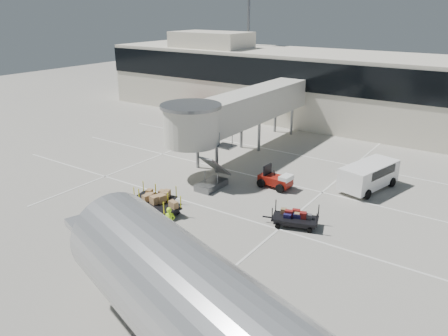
{
  "coord_description": "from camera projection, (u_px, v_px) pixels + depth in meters",
  "views": [
    {
      "loc": [
        16.91,
        -19.96,
        13.15
      ],
      "look_at": [
        -0.03,
        4.74,
        2.0
      ],
      "focal_mm": 35.0,
      "sensor_mm": 36.0,
      "label": 1
    }
  ],
  "objects": [
    {
      "name": "lane_markings",
      "position": [
        249.0,
        173.0,
        36.54
      ],
      "size": [
        40.0,
        30.0,
        0.02
      ],
      "color": "silver",
      "rests_on": "ground"
    },
    {
      "name": "minivan",
      "position": [
        370.0,
        174.0,
        33.13
      ],
      "size": [
        3.36,
        5.61,
        1.99
      ],
      "rotation": [
        0.0,
        0.0,
        -0.25
      ],
      "color": "white",
      "rests_on": "ground"
    },
    {
      "name": "jet_bridge",
      "position": [
        235.0,
        111.0,
        39.06
      ],
      "size": [
        5.7,
        20.4,
        6.03
      ],
      "color": "beige",
      "rests_on": "ground"
    },
    {
      "name": "suitcase_cart",
      "position": [
        294.0,
        219.0,
        27.6
      ],
      "size": [
        3.58,
        2.24,
        1.38
      ],
      "rotation": [
        0.0,
        0.0,
        0.31
      ],
      "color": "black",
      "rests_on": "ground"
    },
    {
      "name": "belt_loader",
      "position": [
        194.0,
        113.0,
        53.99
      ],
      "size": [
        4.28,
        2.45,
        1.95
      ],
      "rotation": [
        0.0,
        0.0,
        -0.24
      ],
      "color": "maroon",
      "rests_on": "ground"
    },
    {
      "name": "ground_worker",
      "position": [
        170.0,
        222.0,
        26.3
      ],
      "size": [
        0.8,
        0.74,
        1.85
      ],
      "primitive_type": "imported",
      "rotation": [
        0.0,
        0.0,
        0.6
      ],
      "color": "#B5F71A",
      "rests_on": "ground"
    },
    {
      "name": "terminal",
      "position": [
        344.0,
        88.0,
        50.87
      ],
      "size": [
        64.0,
        12.11,
        15.2
      ],
      "color": "beige",
      "rests_on": "ground"
    },
    {
      "name": "box_cart_far",
      "position": [
        160.0,
        205.0,
        29.4
      ],
      "size": [
        3.81,
        2.14,
        1.46
      ],
      "rotation": [
        0.0,
        0.0,
        -0.22
      ],
      "color": "black",
      "rests_on": "ground"
    },
    {
      "name": "box_cart_near",
      "position": [
        156.0,
        198.0,
        30.58
      ],
      "size": [
        3.48,
        1.98,
        1.33
      ],
      "rotation": [
        0.0,
        0.0,
        0.24
      ],
      "color": "black",
      "rests_on": "ground"
    },
    {
      "name": "ground",
      "position": [
        184.0,
        217.0,
        28.98
      ],
      "size": [
        140.0,
        140.0,
        0.0
      ],
      "primitive_type": "plane",
      "color": "#B2AE9F",
      "rests_on": "ground"
    },
    {
      "name": "baggage_tug",
      "position": [
        276.0,
        180.0,
        33.47
      ],
      "size": [
        2.62,
        1.75,
        1.67
      ],
      "rotation": [
        0.0,
        0.0,
        -0.06
      ],
      "color": "maroon",
      "rests_on": "ground"
    }
  ]
}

